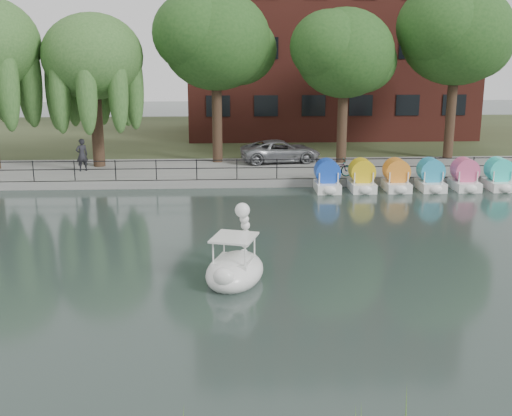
{
  "coord_description": "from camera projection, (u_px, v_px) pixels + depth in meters",
  "views": [
    {
      "loc": [
        -0.59,
        -18.13,
        7.11
      ],
      "look_at": [
        0.5,
        4.0,
        1.3
      ],
      "focal_mm": 45.0,
      "sensor_mm": 36.0,
      "label": 1
    }
  ],
  "objects": [
    {
      "name": "ground_plane",
      "position": [
        246.0,
        283.0,
        19.35
      ],
      "size": [
        120.0,
        120.0,
        0.0
      ],
      "primitive_type": "plane",
      "color": "#3B4B46"
    },
    {
      "name": "promenade",
      "position": [
        236.0,
        172.0,
        34.75
      ],
      "size": [
        40.0,
        6.0,
        0.4
      ],
      "primitive_type": "cube",
      "color": "gray",
      "rests_on": "ground_plane"
    },
    {
      "name": "kerb",
      "position": [
        237.0,
        184.0,
        31.9
      ],
      "size": [
        40.0,
        0.25,
        0.4
      ],
      "primitive_type": "cube",
      "color": "gray",
      "rests_on": "ground_plane"
    },
    {
      "name": "land_strip",
      "position": [
        232.0,
        135.0,
        48.29
      ],
      "size": [
        60.0,
        22.0,
        0.36
      ],
      "primitive_type": "cube",
      "color": "#47512D",
      "rests_on": "ground_plane"
    },
    {
      "name": "railing",
      "position": [
        237.0,
        164.0,
        31.86
      ],
      "size": [
        32.0,
        0.05,
        1.0
      ],
      "color": "black",
      "rests_on": "promenade"
    },
    {
      "name": "apartment_building",
      "position": [
        328.0,
        8.0,
        46.26
      ],
      "size": [
        20.0,
        10.07,
        18.0
      ],
      "color": "#4C1E16",
      "rests_on": "land_strip"
    },
    {
      "name": "willow_mid",
      "position": [
        93.0,
        57.0,
        33.83
      ],
      "size": [
        5.32,
        5.32,
        8.15
      ],
      "color": "#473323",
      "rests_on": "promenade"
    },
    {
      "name": "broadleaf_center",
      "position": [
        216.0,
        41.0,
        34.9
      ],
      "size": [
        6.0,
        6.0,
        9.25
      ],
      "color": "#473323",
      "rests_on": "promenade"
    },
    {
      "name": "broadleaf_right",
      "position": [
        345.0,
        54.0,
        34.92
      ],
      "size": [
        5.4,
        5.4,
        8.32
      ],
      "color": "#473323",
      "rests_on": "promenade"
    },
    {
      "name": "broadleaf_far",
      "position": [
        457.0,
        35.0,
        35.94
      ],
      "size": [
        6.3,
        6.3,
        9.71
      ],
      "color": "#473323",
      "rests_on": "promenade"
    },
    {
      "name": "minivan",
      "position": [
        281.0,
        149.0,
        36.29
      ],
      "size": [
        3.09,
        5.44,
        1.43
      ],
      "primitive_type": "imported",
      "rotation": [
        0.0,
        0.0,
        1.72
      ],
      "color": "gray",
      "rests_on": "promenade"
    },
    {
      "name": "bicycle",
      "position": [
        336.0,
        167.0,
        32.41
      ],
      "size": [
        0.79,
        1.78,
        1.0
      ],
      "primitive_type": "imported",
      "rotation": [
        0.0,
        0.0,
        1.69
      ],
      "color": "gray",
      "rests_on": "promenade"
    },
    {
      "name": "pedestrian",
      "position": [
        82.0,
        152.0,
        33.72
      ],
      "size": [
        0.86,
        0.77,
        1.98
      ],
      "primitive_type": "imported",
      "rotation": [
        0.0,
        0.0,
        3.66
      ],
      "color": "black",
      "rests_on": "promenade"
    },
    {
      "name": "swan_boat",
      "position": [
        235.0,
        265.0,
        19.48
      ],
      "size": [
        2.38,
        3.02,
        2.24
      ],
      "rotation": [
        0.0,
        0.0,
        -0.3
      ],
      "color": "white",
      "rests_on": "ground_plane"
    },
    {
      "name": "pedal_boat_row",
      "position": [
        413.0,
        178.0,
        31.3
      ],
      "size": [
        9.65,
        1.7,
        1.4
      ],
      "color": "white",
      "rests_on": "ground_plane"
    }
  ]
}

